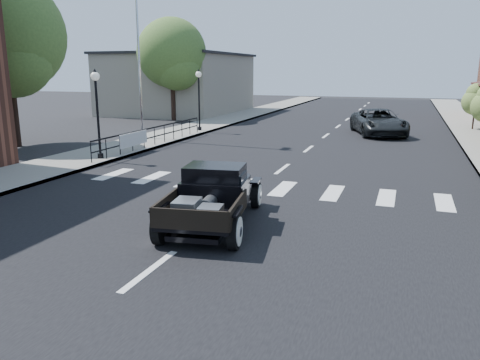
% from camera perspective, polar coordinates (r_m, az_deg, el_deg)
% --- Properties ---
extents(ground, '(120.00, 120.00, 0.00)m').
position_cam_1_polar(ground, '(11.73, -3.51, -5.39)').
color(ground, black).
rests_on(ground, ground).
extents(road, '(14.00, 80.00, 0.02)m').
position_cam_1_polar(road, '(25.86, 9.68, 4.75)').
color(road, black).
rests_on(road, ground).
extents(road_markings, '(12.00, 60.00, 0.06)m').
position_cam_1_polar(road_markings, '(21.02, 7.25, 2.87)').
color(road_markings, silver).
rests_on(road_markings, ground).
extents(sidewalk_left, '(3.00, 80.00, 0.15)m').
position_cam_1_polar(sidewalk_left, '(28.56, -7.43, 5.75)').
color(sidewalk_left, gray).
rests_on(sidewalk_left, ground).
extents(low_building_left, '(10.00, 12.00, 5.00)m').
position_cam_1_polar(low_building_left, '(42.87, -7.41, 11.47)').
color(low_building_left, gray).
rests_on(low_building_left, ground).
extents(railing, '(0.08, 10.00, 1.00)m').
position_cam_1_polar(railing, '(23.56, -10.38, 5.48)').
color(railing, black).
rests_on(railing, sidewalk_left).
extents(banner, '(0.04, 2.20, 0.60)m').
position_cam_1_polar(banner, '(21.85, -12.78, 4.24)').
color(banner, silver).
rests_on(banner, sidewalk_left).
extents(lamp_post_b, '(0.36, 0.36, 3.66)m').
position_cam_1_polar(lamp_post_b, '(20.25, -16.96, 7.67)').
color(lamp_post_b, black).
rests_on(lamp_post_b, sidewalk_left).
extents(lamp_post_c, '(0.36, 0.36, 3.66)m').
position_cam_1_polar(lamp_post_c, '(28.88, -5.01, 9.68)').
color(lamp_post_c, black).
rests_on(lamp_post_c, sidewalk_left).
extents(flagpole, '(0.12, 0.12, 11.60)m').
position_cam_1_polar(flagpole, '(26.14, -12.39, 17.79)').
color(flagpole, silver).
rests_on(flagpole, sidewalk_left).
extents(big_tree_near, '(5.58, 5.58, 8.19)m').
position_cam_1_polar(big_tree_near, '(25.89, -26.34, 12.69)').
color(big_tree_near, '#44632A').
rests_on(big_tree_near, ground).
extents(big_tree_far, '(5.16, 5.16, 7.58)m').
position_cam_1_polar(big_tree_far, '(36.38, -8.25, 13.18)').
color(big_tree_far, '#44632A').
rests_on(big_tree_far, ground).
extents(small_tree_e, '(1.62, 1.62, 2.71)m').
position_cam_1_polar(small_tree_e, '(32.81, 26.70, 7.93)').
color(small_tree_e, '#566C31').
rests_on(small_tree_e, sidewalk_right).
extents(hotrod_pickup, '(2.67, 4.61, 1.51)m').
position_cam_1_polar(hotrod_pickup, '(11.46, -3.26, -1.90)').
color(hotrod_pickup, black).
rests_on(hotrod_pickup, ground).
extents(second_car, '(4.00, 5.92, 1.51)m').
position_cam_1_polar(second_car, '(28.93, 16.55, 6.76)').
color(second_car, black).
rests_on(second_car, ground).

